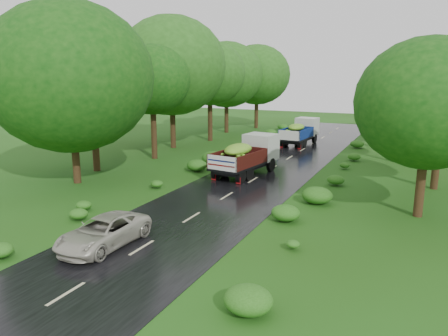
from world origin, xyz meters
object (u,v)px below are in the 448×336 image
Objects in this scene: truck_far at (301,130)px; car at (104,232)px; truck_near at (248,153)px; utility_pole at (382,103)px.

car is (-0.51, -27.13, -0.74)m from truck_far.
truck_near reaches higher than car.
truck_near is 16.53m from utility_pole.
truck_near is at bearing -85.24° from truck_far.
utility_pole is at bearing 72.96° from truck_near.
truck_near reaches higher than truck_far.
car is 0.54× the size of utility_pole.
truck_far is 0.74× the size of utility_pole.
car is at bearing -86.38° from truck_far.
truck_near is 0.79× the size of utility_pole.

